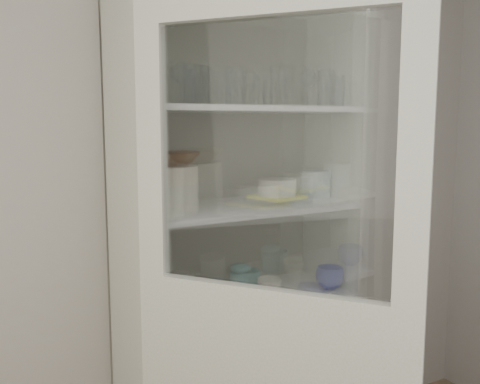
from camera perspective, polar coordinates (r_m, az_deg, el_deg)
wall_back at (r=2.32m, az=-7.06°, el=0.03°), size 3.60×0.02×2.60m
pantry_cabinet at (r=2.33m, az=-0.76°, el=-8.90°), size 1.00×0.45×2.10m
cupboard_door at (r=1.73m, az=3.08°, el=-17.45°), size 0.57×0.74×2.00m
tumbler_0 at (r=1.97m, az=-5.01°, el=11.34°), size 0.09×0.09×0.14m
tumbler_1 at (r=1.99m, az=-4.18°, el=11.25°), size 0.09×0.09×0.14m
tumbler_2 at (r=2.05m, az=-0.58°, el=11.23°), size 0.08×0.08×0.14m
tumbler_3 at (r=2.03m, az=-0.30°, el=11.17°), size 0.07×0.07×0.14m
tumbler_4 at (r=2.10m, az=4.20°, el=11.15°), size 0.09×0.09×0.15m
tumbler_5 at (r=2.23m, az=9.20°, el=10.86°), size 0.09×0.09×0.14m
tumbler_6 at (r=2.33m, az=10.33°, el=10.50°), size 0.08×0.08×0.13m
tumbler_7 at (r=2.01m, az=-10.38°, el=11.28°), size 0.08×0.08×0.15m
tumbler_8 at (r=2.12m, az=-4.77°, el=10.97°), size 0.08×0.08×0.13m
tumbler_9 at (r=2.10m, az=-4.24°, el=11.26°), size 0.08×0.08×0.15m
tumbler_10 at (r=2.24m, az=3.31°, el=10.84°), size 0.07×0.07×0.14m
goblet_0 at (r=2.12m, az=-9.10°, el=11.50°), size 0.08×0.08×0.18m
goblet_1 at (r=2.16m, az=-6.35°, el=11.53°), size 0.08×0.08×0.18m
goblet_2 at (r=2.33m, az=1.30°, el=10.97°), size 0.07×0.07×0.16m
goblet_3 at (r=2.50m, az=7.18°, el=11.05°), size 0.08×0.08×0.19m
plate_stack_front at (r=2.03m, az=-7.31°, el=-0.57°), size 0.20×0.20×0.11m
plate_stack_back at (r=2.14m, az=-10.35°, el=-0.96°), size 0.19×0.19×0.06m
cream_bowl at (r=2.02m, az=-7.35°, el=1.89°), size 0.26×0.26×0.06m
terracotta_bowl at (r=2.01m, az=-7.38°, el=3.53°), size 0.25×0.25×0.05m
glass_platter at (r=2.27m, az=3.98°, el=-0.88°), size 0.37×0.37×0.02m
yellow_trivet at (r=2.27m, az=3.98°, el=-0.51°), size 0.22×0.22×0.01m
white_ramekin at (r=2.26m, az=3.99°, el=0.53°), size 0.21×0.21×0.07m
grey_bowl_stack at (r=2.44m, az=8.05°, el=0.89°), size 0.14×0.14×0.12m
mug_blue at (r=2.44m, az=9.55°, el=-8.99°), size 0.14×0.14×0.10m
mug_teal at (r=2.35m, az=0.91°, el=-9.52°), size 0.13×0.13×0.10m
mug_white at (r=2.25m, az=3.16°, el=-10.36°), size 0.13×0.13×0.10m
teal_jar at (r=2.35m, az=0.06°, el=-9.39°), size 0.09×0.09×0.11m
measuring_cups at (r=2.12m, az=-5.12°, el=-12.34°), size 0.10×0.10×0.04m
white_canister at (r=2.21m, az=-6.34°, el=-10.23°), size 0.14×0.14×0.13m
cream_dish at (r=2.45m, az=-0.16°, el=-19.37°), size 0.27×0.27×0.07m
tin_box at (r=2.59m, az=6.25°, el=-17.87°), size 0.24×0.20×0.06m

